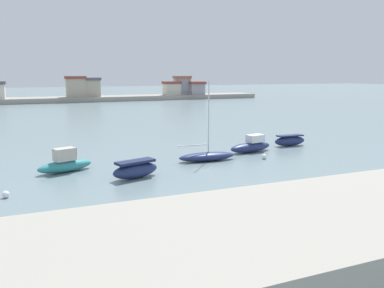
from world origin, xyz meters
The scene contains 9 objects.
ground_plane centered at (0.00, 0.00, 0.00)m, with size 400.00×400.00×0.00m, color slate.
moored_boat_0 centered at (-11.77, 12.66, 0.63)m, with size 4.28×2.44×1.77m.
moored_boat_1 centered at (-7.44, 8.96, 0.59)m, with size 3.63×2.07×1.24m.
moored_boat_2 centered at (-0.58, 11.97, 0.40)m, with size 5.06×1.68×6.56m.
moored_boat_3 centered at (4.79, 13.82, 0.57)m, with size 4.74×2.12×1.56m.
moored_boat_4 centered at (9.93, 14.97, 0.53)m, with size 3.45×1.09×1.09m.
mooring_buoy_0 centered at (-15.56, 7.56, 0.21)m, with size 0.42×0.42×0.42m, color white.
mooring_buoy_1 centered at (4.19, 10.73, 0.21)m, with size 0.42×0.42×0.42m, color white.
distant_shoreline centered at (-0.72, 87.17, 1.97)m, with size 95.62×8.68×7.11m.
Camera 1 is at (-14.03, -16.89, 7.17)m, focal length 36.74 mm.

